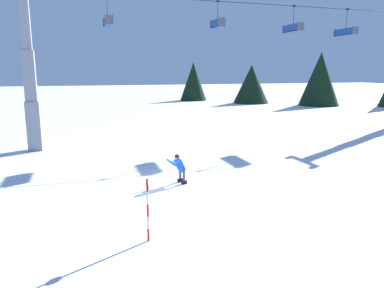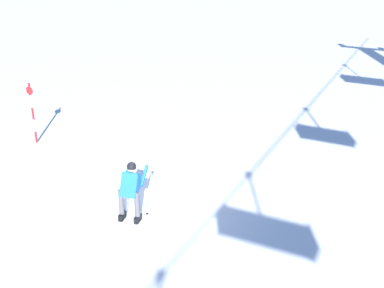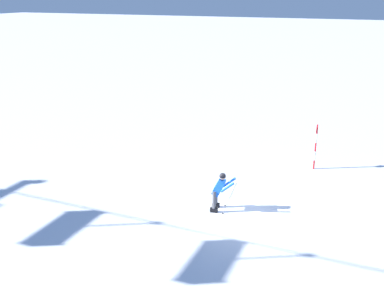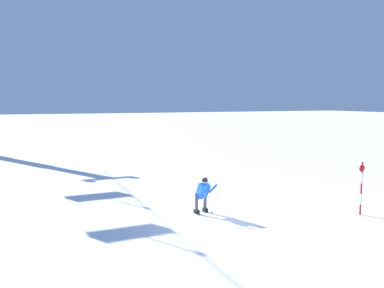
{
  "view_description": "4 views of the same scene",
  "coord_description": "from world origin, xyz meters",
  "views": [
    {
      "loc": [
        -3.63,
        -16.15,
        5.42
      ],
      "look_at": [
        1.84,
        1.21,
        1.74
      ],
      "focal_mm": 33.71,
      "sensor_mm": 36.0,
      "label": 1
    },
    {
      "loc": [
        9.67,
        6.35,
        6.59
      ],
      "look_at": [
        0.66,
        1.82,
        2.24
      ],
      "focal_mm": 45.74,
      "sensor_mm": 36.0,
      "label": 2
    },
    {
      "loc": [
        -4.09,
        14.52,
        7.69
      ],
      "look_at": [
        1.68,
        0.93,
        2.71
      ],
      "focal_mm": 42.21,
      "sensor_mm": 36.0,
      "label": 3
    },
    {
      "loc": [
        -12.32,
        6.57,
        4.43
      ],
      "look_at": [
        1.73,
        0.35,
        2.71
      ],
      "focal_mm": 35.56,
      "sensor_mm": 36.0,
      "label": 4
    }
  ],
  "objects": [
    {
      "name": "skier_carving_main",
      "position": [
        0.89,
        0.24,
        0.86
      ],
      "size": [
        1.65,
        0.87,
        1.62
      ],
      "color": "white",
      "rests_on": "ground_plane"
    },
    {
      "name": "ground_plane",
      "position": [
        0.0,
        0.0,
        0.0
      ],
      "size": [
        260.0,
        260.0,
        0.0
      ],
      "primitive_type": "plane",
      "color": "white"
    },
    {
      "name": "trail_marker_pole",
      "position": [
        -1.71,
        -5.36,
        1.14
      ],
      "size": [
        0.07,
        0.28,
        2.11
      ],
      "color": "red",
      "rests_on": "ground_plane"
    }
  ]
}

